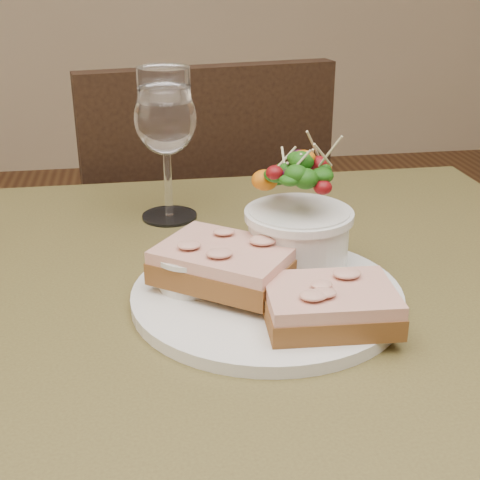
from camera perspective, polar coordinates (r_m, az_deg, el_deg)
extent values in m
cube|color=#4A3E1F|center=(0.65, 0.66, -7.15)|extent=(0.80, 0.80, 0.04)
cylinder|color=black|center=(1.22, 14.04, -12.90)|extent=(0.05, 0.05, 0.71)
cube|color=black|center=(1.39, -4.57, -2.93)|extent=(0.48, 0.48, 0.04)
cube|color=black|center=(1.13, -2.49, 3.29)|extent=(0.42, 0.11, 0.45)
cube|color=black|center=(1.50, -4.29, -10.67)|extent=(0.41, 0.41, 0.45)
cylinder|color=white|center=(0.65, 2.30, -4.76)|extent=(0.26, 0.26, 0.01)
cube|color=#553516|center=(0.59, 7.66, -6.00)|extent=(0.12, 0.09, 0.02)
cube|color=#FDF3C0|center=(0.59, 7.74, -4.65)|extent=(0.12, 0.09, 0.01)
cube|color=#553516|center=(0.64, -1.28, -2.46)|extent=(0.16, 0.15, 0.02)
cube|color=#FDF3C0|center=(0.64, -1.29, -1.10)|extent=(0.15, 0.15, 0.01)
cylinder|color=silver|center=(0.65, -4.15, -2.48)|extent=(0.06, 0.06, 0.04)
cylinder|color=brown|center=(0.64, -4.19, -1.27)|extent=(0.06, 0.06, 0.01)
cylinder|color=white|center=(0.69, 4.98, 0.20)|extent=(0.10, 0.10, 0.06)
ellipsoid|color=#0A3209|center=(0.67, 5.14, 4.64)|extent=(0.09, 0.09, 0.06)
ellipsoid|color=#0A3209|center=(0.71, -3.95, -1.31)|extent=(0.04, 0.04, 0.01)
sphere|color=#8A0807|center=(0.69, -5.11, -1.35)|extent=(0.02, 0.02, 0.02)
cylinder|color=white|center=(0.86, -6.03, 2.04)|extent=(0.07, 0.07, 0.00)
cylinder|color=white|center=(0.84, -6.16, 5.02)|extent=(0.01, 0.01, 0.09)
ellipsoid|color=white|center=(0.82, -6.40, 10.33)|extent=(0.08, 0.08, 0.09)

